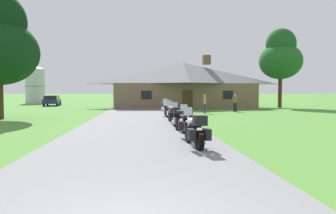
% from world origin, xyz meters
% --- Properties ---
extents(ground_plane, '(500.00, 500.00, 0.00)m').
position_xyz_m(ground_plane, '(0.00, 20.00, 0.00)').
color(ground_plane, '#4C8433').
extents(asphalt_driveway, '(6.40, 80.00, 0.06)m').
position_xyz_m(asphalt_driveway, '(0.00, 18.00, 0.03)').
color(asphalt_driveway, slate).
rests_on(asphalt_driveway, ground).
extents(motorcycle_white_nearest_to_camera, '(0.84, 2.08, 1.30)m').
position_xyz_m(motorcycle_white_nearest_to_camera, '(1.97, 6.12, 0.61)').
color(motorcycle_white_nearest_to_camera, black).
rests_on(motorcycle_white_nearest_to_camera, asphalt_driveway).
extents(motorcycle_white_second_in_row, '(0.76, 2.08, 1.30)m').
position_xyz_m(motorcycle_white_second_in_row, '(2.03, 8.67, 0.61)').
color(motorcycle_white_second_in_row, black).
rests_on(motorcycle_white_second_in_row, asphalt_driveway).
extents(motorcycle_black_third_in_row, '(0.66, 2.08, 1.30)m').
position_xyz_m(motorcycle_black_third_in_row, '(1.92, 11.33, 0.62)').
color(motorcycle_black_third_in_row, black).
rests_on(motorcycle_black_third_in_row, asphalt_driveway).
extents(motorcycle_red_fourth_in_row, '(0.89, 2.08, 1.30)m').
position_xyz_m(motorcycle_red_fourth_in_row, '(2.06, 14.04, 0.61)').
color(motorcycle_red_fourth_in_row, black).
rests_on(motorcycle_red_fourth_in_row, asphalt_driveway).
extents(motorcycle_green_fifth_in_row, '(0.70, 2.08, 1.30)m').
position_xyz_m(motorcycle_green_fifth_in_row, '(2.10, 16.98, 0.62)').
color(motorcycle_green_fifth_in_row, black).
rests_on(motorcycle_green_fifth_in_row, asphalt_driveway).
extents(motorcycle_red_farthest_in_row, '(0.73, 2.08, 1.30)m').
position_xyz_m(motorcycle_red_farthest_in_row, '(2.04, 19.61, 0.61)').
color(motorcycle_red_farthest_in_row, black).
rests_on(motorcycle_red_farthest_in_row, asphalt_driveway).
extents(stone_lodge, '(16.87, 8.11, 6.32)m').
position_xyz_m(stone_lodge, '(5.14, 32.62, 2.79)').
color(stone_lodge, brown).
rests_on(stone_lodge, ground).
extents(bystander_tan_shirt_near_lodge, '(0.29, 0.54, 1.67)m').
position_xyz_m(bystander_tan_shirt_near_lodge, '(5.73, 22.63, 0.93)').
color(bystander_tan_shirt_near_lodge, navy).
rests_on(bystander_tan_shirt_near_lodge, ground).
extents(bystander_olive_shirt_beside_signpost, '(0.53, 0.31, 1.67)m').
position_xyz_m(bystander_olive_shirt_beside_signpost, '(9.05, 24.43, 0.93)').
color(bystander_olive_shirt_beside_signpost, black).
rests_on(bystander_olive_shirt_beside_signpost, ground).
extents(tree_right_of_lodge, '(5.01, 5.01, 9.44)m').
position_xyz_m(tree_right_of_lodge, '(16.73, 31.39, 6.14)').
color(tree_right_of_lodge, '#422D19').
rests_on(tree_right_of_lodge, ground).
extents(metal_silo_distant, '(3.11, 3.11, 6.36)m').
position_xyz_m(metal_silo_distant, '(-17.26, 47.71, 3.18)').
color(metal_silo_distant, '#B2B7BC').
rests_on(metal_silo_distant, ground).
extents(parked_navy_suv_far_left, '(2.44, 4.81, 1.40)m').
position_xyz_m(parked_navy_suv_far_left, '(-12.02, 38.74, 0.78)').
color(parked_navy_suv_far_left, navy).
rests_on(parked_navy_suv_far_left, ground).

